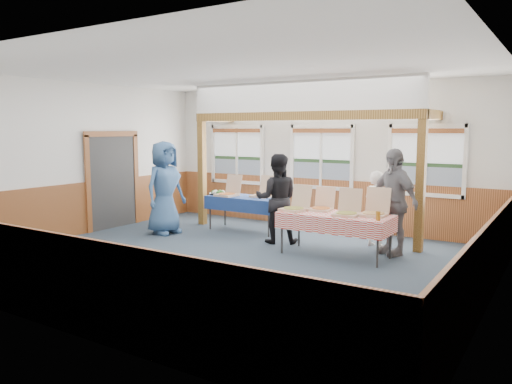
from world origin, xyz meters
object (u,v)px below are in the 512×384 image
woman_white (377,209)px  man_blue (165,188)px  table_right (335,217)px  person_grey (393,202)px  table_left (246,199)px  woman_black (277,199)px

woman_white → man_blue: bearing=35.8°
table_right → person_grey: size_ratio=1.07×
woman_white → person_grey: (0.42, -0.37, 0.22)m
table_right → person_grey: (0.80, 0.69, 0.24)m
table_left → woman_white: woman_white is taller
table_left → person_grey: person_grey is taller
table_left → man_blue: bearing=-160.8°
man_blue → person_grey: bearing=-74.7°
table_right → man_blue: size_ratio=1.03×
table_left → woman_black: size_ratio=1.06×
man_blue → table_right: bearing=-82.6°
table_left → woman_black: (1.16, -0.64, 0.18)m
table_right → woman_white: size_ratio=1.40×
table_right → man_blue: man_blue is taller
woman_black → person_grey: 2.22m
table_left → woman_white: bearing=-21.7°
woman_black → man_blue: man_blue is taller
table_left → table_right: same height
woman_white → man_blue: man_blue is taller
woman_white → man_blue: size_ratio=0.74×
woman_black → person_grey: size_ratio=0.92×
woman_white → man_blue: (-4.22, -1.22, 0.26)m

